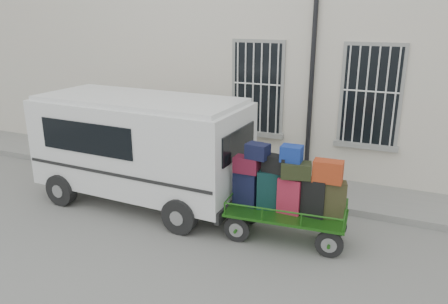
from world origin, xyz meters
name	(u,v)px	position (x,y,z in m)	size (l,w,h in m)	color
ground	(224,223)	(0.00, 0.00, 0.00)	(80.00, 80.00, 0.00)	slate
building	(300,50)	(0.00, 5.50, 3.00)	(24.00, 5.15, 6.00)	beige
sidewalk	(260,182)	(0.00, 2.20, 0.07)	(24.00, 1.70, 0.15)	gray
luggage_cart	(287,192)	(1.30, -0.13, 0.95)	(2.58, 1.15, 1.82)	black
van	(141,143)	(-2.09, 0.28, 1.35)	(4.76, 2.27, 2.36)	white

